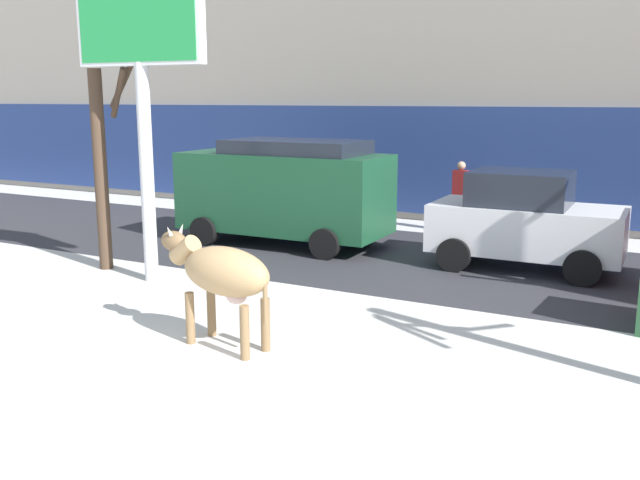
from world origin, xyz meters
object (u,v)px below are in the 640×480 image
object	(u,v)px
billboard	(139,30)
car_darkgreen_van	(285,189)
cow_tan	(222,273)
pedestrian_by_cars	(460,197)
car_white_hatchback	(525,221)
bare_tree_far_back	(103,161)

from	to	relation	value
billboard	car_darkgreen_van	xyz separation A→B (m)	(0.49, 3.84, -3.07)
cow_tan	pedestrian_by_cars	size ratio (longest dim) A/B	1.12
car_darkgreen_van	pedestrian_by_cars	distance (m)	4.36
car_white_hatchback	billboard	bearing A→B (deg)	-144.44
bare_tree_far_back	car_darkgreen_van	bearing A→B (deg)	62.40
cow_tan	billboard	bearing A→B (deg)	145.79
car_darkgreen_van	car_white_hatchback	distance (m)	5.19
car_white_hatchback	bare_tree_far_back	xyz separation A→B (m)	(-7.01, -3.72, 1.13)
pedestrian_by_cars	billboard	bearing A→B (deg)	-116.99
cow_tan	car_darkgreen_van	world-z (taller)	car_darkgreen_van
cow_tan	bare_tree_far_back	size ratio (longest dim) A/B	0.49
billboard	pedestrian_by_cars	size ratio (longest dim) A/B	3.21
car_white_hatchback	pedestrian_by_cars	bearing A→B (deg)	126.42
bare_tree_far_back	cow_tan	bearing A→B (deg)	-28.75
pedestrian_by_cars	car_darkgreen_van	bearing A→B (deg)	-134.47
car_darkgreen_van	pedestrian_by_cars	bearing A→B (deg)	45.53
car_darkgreen_van	bare_tree_far_back	world-z (taller)	bare_tree_far_back
car_white_hatchback	car_darkgreen_van	bearing A→B (deg)	-177.70
car_darkgreen_van	car_white_hatchback	xyz separation A→B (m)	(5.17, 0.21, -0.32)
cow_tan	billboard	distance (m)	5.03
pedestrian_by_cars	cow_tan	bearing A→B (deg)	-92.60
billboard	pedestrian_by_cars	bearing A→B (deg)	63.01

